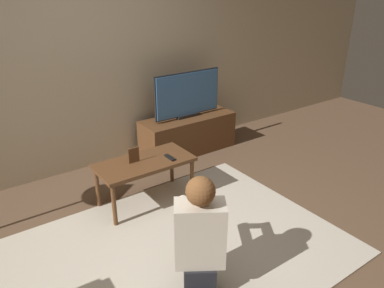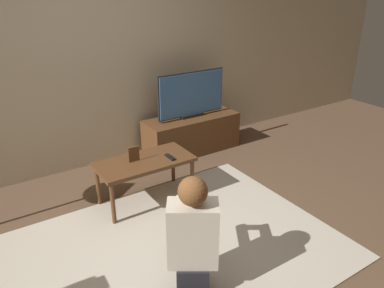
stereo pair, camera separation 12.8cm
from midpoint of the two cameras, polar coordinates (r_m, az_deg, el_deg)
ground_plane at (r=3.21m, az=-3.86°, el=-16.15°), size 10.00×10.00×0.00m
wall_back at (r=4.30m, az=-18.35°, el=12.51°), size 10.00×0.06×2.60m
rug at (r=3.20m, az=-3.86°, el=-16.04°), size 2.74×1.98×0.02m
tv_stand at (r=4.81m, az=-1.39°, el=1.52°), size 1.22×0.44×0.47m
tv at (r=4.64m, az=-1.47°, el=7.55°), size 0.93×0.08×0.57m
coffee_table at (r=3.65m, az=-8.21°, el=-3.32°), size 0.93×0.46×0.46m
person_kneeling at (r=2.57m, az=-0.24°, el=-14.40°), size 0.65×0.82×0.92m
picture_frame at (r=3.58m, az=-9.89°, el=-1.70°), size 0.11×0.01×0.15m
remote at (r=3.65m, az=-4.40°, el=-2.07°), size 0.04×0.15×0.02m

